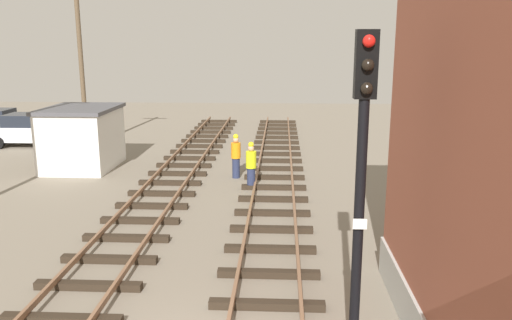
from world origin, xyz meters
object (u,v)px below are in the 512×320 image
signal_mast (362,163)px  parked_car_white (29,130)px  track_worker_foreground (236,156)px  track_worker_distant (251,166)px  control_hut (82,138)px  utility_pole_far (81,66)px

signal_mast → parked_car_white: (-15.15, 18.68, -2.71)m
track_worker_foreground → track_worker_distant: size_ratio=1.00×
control_hut → track_worker_foreground: size_ratio=2.03×
signal_mast → track_worker_foreground: signal_mast is taller
control_hut → track_worker_foreground: (7.07, -1.43, -0.46)m
parked_car_white → track_worker_foreground: (11.91, -6.24, 0.03)m
signal_mast → track_worker_foreground: (-3.24, 12.44, -2.68)m
parked_car_white → utility_pole_far: (3.32, -0.38, 3.43)m
signal_mast → parked_car_white: signal_mast is taller
control_hut → utility_pole_far: (-1.51, 4.43, 2.94)m
track_worker_foreground → parked_car_white: bearing=152.4°
utility_pole_far → track_worker_foreground: (8.59, -5.86, -3.40)m
track_worker_foreground → track_worker_distant: bearing=-66.3°
utility_pole_far → signal_mast: bearing=-57.1°
signal_mast → utility_pole_far: size_ratio=0.70×
signal_mast → utility_pole_far: utility_pole_far is taller
track_worker_foreground → signal_mast: bearing=-75.4°
parked_car_white → utility_pole_far: 4.79m
utility_pole_far → track_worker_distant: (9.32, -7.53, -3.40)m
parked_car_white → utility_pole_far: bearing=-6.4°
signal_mast → parked_car_white: size_ratio=1.38×
track_worker_foreground → track_worker_distant: 1.83m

